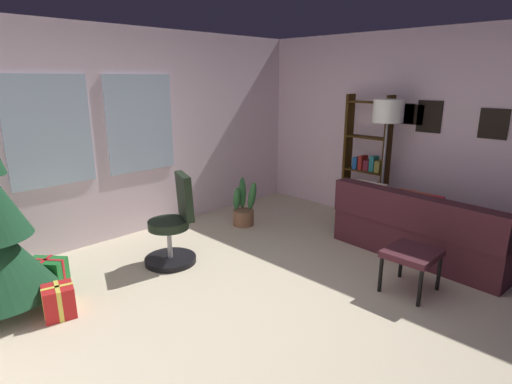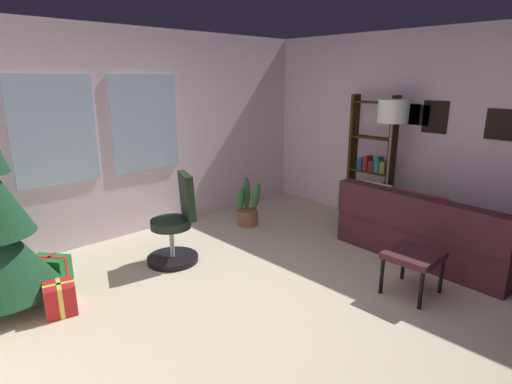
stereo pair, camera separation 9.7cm
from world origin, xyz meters
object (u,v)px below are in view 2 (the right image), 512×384
at_px(footstool, 414,258).
at_px(floor_lamp, 392,120).
at_px(gift_box_green, 50,270).
at_px(office_chair, 176,228).
at_px(couch, 445,232).
at_px(bookshelf, 371,167).
at_px(gift_box_red, 60,298).
at_px(gift_box_gold, 61,295).
at_px(potted_plant, 248,209).

height_order(footstool, floor_lamp, floor_lamp).
xyz_separation_m(gift_box_green, office_chair, (1.20, -0.43, 0.25)).
relative_size(couch, bookshelf, 1.16).
distance_m(office_chair, bookshelf, 2.83).
height_order(gift_box_red, gift_box_gold, gift_box_red).
relative_size(gift_box_green, gift_box_gold, 1.53).
bearing_deg(bookshelf, footstool, -136.83).
bearing_deg(bookshelf, gift_box_gold, 170.23).
relative_size(couch, gift_box_gold, 7.83).
relative_size(couch, gift_box_green, 5.13).
bearing_deg(couch, gift_box_red, 154.31).
xyz_separation_m(couch, gift_box_gold, (-3.59, 1.92, -0.20)).
bearing_deg(gift_box_gold, bookshelf, -9.77).
height_order(office_chair, potted_plant, office_chair).
xyz_separation_m(footstool, floor_lamp, (1.23, 1.00, 1.11)).
relative_size(couch, footstool, 4.29).
bearing_deg(footstool, gift_box_green, 133.21).
bearing_deg(gift_box_red, potted_plant, 11.57).
distance_m(footstool, bookshelf, 2.10).
distance_m(footstool, gift_box_red, 3.18).
xyz_separation_m(gift_box_gold, floor_lamp, (3.70, -1.09, 1.39)).
bearing_deg(floor_lamp, gift_box_red, 166.26).
xyz_separation_m(gift_box_red, potted_plant, (2.69, 0.55, 0.09)).
height_order(office_chair, floor_lamp, floor_lamp).
bearing_deg(couch, gift_box_green, 145.77).
height_order(bookshelf, potted_plant, bookshelf).
bearing_deg(potted_plant, gift_box_green, 177.95).
relative_size(office_chair, potted_plant, 1.53).
bearing_deg(potted_plant, bookshelf, -38.49).
distance_m(gift_box_red, potted_plant, 2.74).
xyz_separation_m(couch, gift_box_red, (-3.64, 1.75, -0.14)).
distance_m(couch, gift_box_red, 4.05).
height_order(couch, bookshelf, bookshelf).
distance_m(footstool, gift_box_gold, 3.25).
bearing_deg(gift_box_red, floor_lamp, -13.74).
bearing_deg(office_chair, gift_box_green, 160.14).
height_order(couch, gift_box_green, couch).
bearing_deg(potted_plant, couch, -67.44).
height_order(couch, office_chair, office_chair).
height_order(gift_box_gold, potted_plant, potted_plant).
height_order(footstool, potted_plant, potted_plant).
xyz_separation_m(gift_box_red, gift_box_gold, (0.05, 0.17, -0.06)).
distance_m(floor_lamp, potted_plant, 2.20).
distance_m(couch, bookshelf, 1.39).
bearing_deg(floor_lamp, bookshelf, 56.68).
bearing_deg(gift_box_gold, couch, -28.18).
height_order(bookshelf, floor_lamp, bookshelf).
xyz_separation_m(bookshelf, floor_lamp, (-0.27, -0.41, 0.68)).
bearing_deg(office_chair, potted_plant, 13.97).
distance_m(couch, potted_plant, 2.49).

